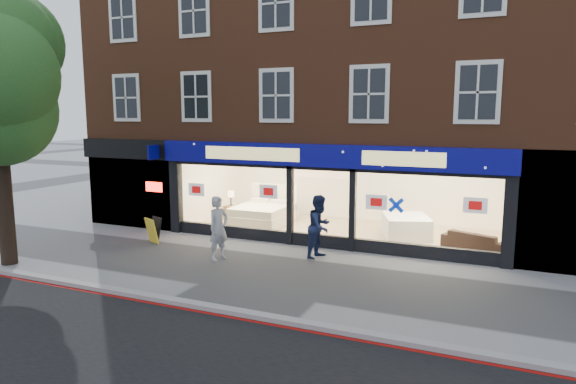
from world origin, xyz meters
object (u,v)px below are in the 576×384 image
Objects in this scene: a_board at (154,230)px; sofa at (476,241)px; pedestrian_grey at (219,228)px; mattress_stack at (406,226)px; display_bed at (263,213)px; pedestrian_blue at (320,226)px.

sofa is at bearing 38.13° from a_board.
mattress_stack is at bearing -27.00° from pedestrian_grey.
pedestrian_blue reaches higher than display_bed.
a_board is at bearing 38.64° from sofa.
mattress_stack reaches higher than sofa.
pedestrian_blue is (-4.22, -2.36, 0.55)m from sofa.
mattress_stack is at bearing -18.33° from pedestrian_blue.
display_bed reaches higher than sofa.
mattress_stack is 1.17× the size of pedestrian_blue.
display_bed is at bearing 15.31° from sofa.
pedestrian_blue is (5.62, 0.56, 0.51)m from a_board.
sofa is at bearing -7.10° from display_bed.
mattress_stack is at bearing 48.41° from a_board.
sofa is 4.86m from pedestrian_blue.
pedestrian_blue reaches higher than sofa.
pedestrian_grey is at bearing -79.90° from display_bed.
display_bed is 4.74m from pedestrian_grey.
pedestrian_blue is (2.64, 1.37, 0.01)m from pedestrian_grey.
sofa is 1.05× the size of pedestrian_blue.
pedestrian_blue reaches higher than mattress_stack.
pedestrian_grey reaches higher than display_bed.
display_bed is 4.81m from pedestrian_blue.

